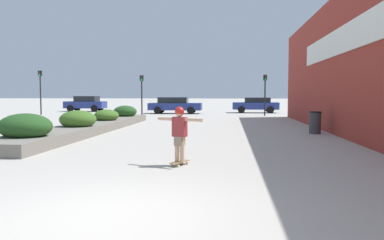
# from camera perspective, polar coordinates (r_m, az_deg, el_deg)

# --- Properties ---
(ground_plane) EXTENTS (300.00, 300.00, 0.00)m
(ground_plane) POSITION_cam_1_polar(r_m,az_deg,el_deg) (5.65, -12.66, -13.97)
(ground_plane) COLOR #ADA89E
(building_wall_right) EXTENTS (0.67, 31.43, 5.97)m
(building_wall_right) POSITION_cam_1_polar(r_m,az_deg,el_deg) (14.38, 25.24, 8.63)
(building_wall_right) COLOR maroon
(building_wall_right) RESTS_ON ground_plane
(planter_box) EXTENTS (1.82, 14.85, 1.12)m
(planter_box) POSITION_cam_1_polar(r_m,az_deg,el_deg) (17.77, -15.36, -0.56)
(planter_box) COLOR slate
(planter_box) RESTS_ON ground_plane
(skateboard) EXTENTS (0.44, 0.64, 0.09)m
(skateboard) POSITION_cam_1_polar(r_m,az_deg,el_deg) (9.17, -1.89, -6.50)
(skateboard) COLOR olive
(skateboard) RESTS_ON ground_plane
(skateboarder) EXTENTS (1.17, 0.59, 1.34)m
(skateboarder) POSITION_cam_1_polar(r_m,az_deg,el_deg) (9.05, -1.91, -1.29)
(skateboarder) COLOR tan
(skateboarder) RESTS_ON skateboard
(trash_bin) EXTENTS (0.52, 0.52, 0.98)m
(trash_bin) POSITION_cam_1_polar(r_m,az_deg,el_deg) (17.23, 18.24, -0.38)
(trash_bin) COLOR #38383D
(trash_bin) RESTS_ON ground_plane
(car_leftmost) EXTENTS (4.24, 1.85, 1.43)m
(car_leftmost) POSITION_cam_1_polar(r_m,az_deg,el_deg) (35.51, 9.69, 2.32)
(car_leftmost) COLOR navy
(car_leftmost) RESTS_ON ground_plane
(car_center_left) EXTENTS (4.67, 1.87, 1.47)m
(car_center_left) POSITION_cam_1_polar(r_m,az_deg,el_deg) (35.29, 24.47, 2.04)
(car_center_left) COLOR navy
(car_center_left) RESTS_ON ground_plane
(car_center_right) EXTENTS (3.96, 1.87, 1.55)m
(car_center_right) POSITION_cam_1_polar(r_m,az_deg,el_deg) (39.26, -15.88, 2.45)
(car_center_right) COLOR navy
(car_center_right) RESTS_ON ground_plane
(car_rightmost) EXTENTS (4.72, 1.92, 1.47)m
(car_rightmost) POSITION_cam_1_polar(r_m,az_deg,el_deg) (33.64, -2.63, 2.31)
(car_rightmost) COLOR navy
(car_rightmost) RESTS_ON ground_plane
(traffic_light_left) EXTENTS (0.28, 0.30, 3.29)m
(traffic_light_left) POSITION_cam_1_polar(r_m,az_deg,el_deg) (30.96, -7.68, 4.87)
(traffic_light_left) COLOR black
(traffic_light_left) RESTS_ON ground_plane
(traffic_light_right) EXTENTS (0.28, 0.30, 3.30)m
(traffic_light_right) POSITION_cam_1_polar(r_m,az_deg,el_deg) (30.66, 11.07, 4.86)
(traffic_light_right) COLOR black
(traffic_light_right) RESTS_ON ground_plane
(traffic_light_far_left) EXTENTS (0.28, 0.30, 3.73)m
(traffic_light_far_left) POSITION_cam_1_polar(r_m,az_deg,el_deg) (34.20, -22.12, 4.97)
(traffic_light_far_left) COLOR black
(traffic_light_far_left) RESTS_ON ground_plane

